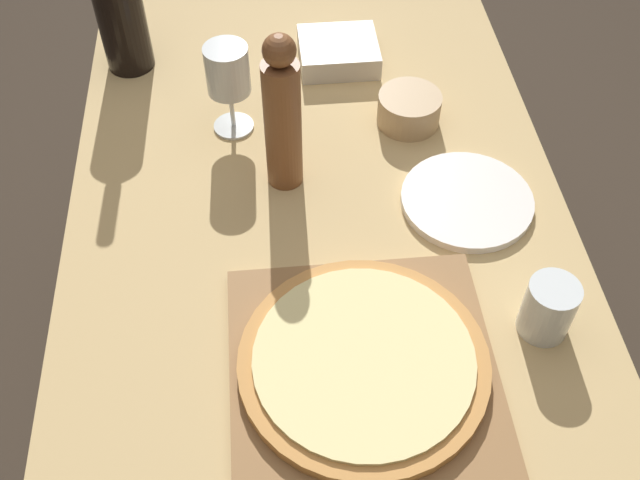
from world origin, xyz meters
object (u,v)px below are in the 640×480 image
Objects in this scene: wine_glass at (228,73)px; pepper_mill at (282,116)px; pizza at (364,362)px; wine_bottle at (118,3)px; small_bowl at (409,109)px.

pepper_mill is at bearing -58.72° from wine_glass.
pizza is 0.41m from pepper_mill.
pepper_mill is 0.16m from wine_glass.
wine_bottle is 0.44m from pepper_mill.
wine_glass is at bearing 107.51° from pizza.
pizza is at bearing -72.49° from wine_glass.
small_bowl is (0.31, -0.02, -0.09)m from wine_glass.
pepper_mill is 2.51× the size of small_bowl.
pepper_mill is (0.28, -0.34, 0.00)m from wine_bottle.
pizza is 2.00× the size of wine_glass.
wine_glass is 1.50× the size of small_bowl.
pizza is 0.82m from wine_bottle.
pizza is 1.20× the size of pepper_mill.
wine_glass is (-0.08, 0.14, -0.02)m from pepper_mill.
small_bowl is (0.15, 0.51, -0.00)m from pizza.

